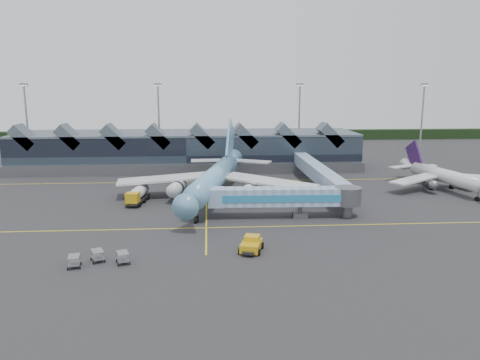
{
  "coord_description": "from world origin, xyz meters",
  "views": [
    {
      "loc": [
        0.46,
        -78.35,
        21.9
      ],
      "look_at": [
        6.17,
        4.63,
        5.0
      ],
      "focal_mm": 35.0,
      "sensor_mm": 36.0,
      "label": 1
    }
  ],
  "objects": [
    {
      "name": "regional_jet",
      "position": [
        50.15,
        16.12,
        3.08
      ],
      "size": [
        25.48,
        28.17,
        9.7
      ],
      "rotation": [
        0.0,
        0.0,
        0.19
      ],
      "color": "silver",
      "rests_on": "ground"
    },
    {
      "name": "light_masts",
      "position": [
        21.0,
        62.8,
        12.49
      ],
      "size": [
        132.4,
        42.56,
        22.45
      ],
      "color": "gray",
      "rests_on": "ground"
    },
    {
      "name": "taxi_stripes",
      "position": [
        0.0,
        10.0,
        0.01
      ],
      "size": [
        120.0,
        60.0,
        0.01
      ],
      "color": "yellow",
      "rests_on": "ground"
    },
    {
      "name": "fuel_truck",
      "position": [
        -12.86,
        8.83,
        1.72
      ],
      "size": [
        3.65,
        9.23,
        3.07
      ],
      "rotation": [
        0.0,
        0.0,
        -0.15
      ],
      "color": "black",
      "rests_on": "ground"
    },
    {
      "name": "terminal",
      "position": [
        -5.07,
        47.35,
        4.88
      ],
      "size": [
        90.0,
        22.25,
        12.52
      ],
      "color": "black",
      "rests_on": "ground"
    },
    {
      "name": "jet_bridge",
      "position": [
        14.56,
        -3.14,
        3.5
      ],
      "size": [
        25.73,
        4.57,
        5.26
      ],
      "rotation": [
        0.0,
        0.0,
        -0.03
      ],
      "color": "#769BC5",
      "rests_on": "ground"
    },
    {
      "name": "pushback_tug",
      "position": [
        6.07,
        -18.88,
        0.9
      ],
      "size": [
        3.75,
        4.94,
        2.0
      ],
      "rotation": [
        0.0,
        0.0,
        -0.27
      ],
      "color": "gold",
      "rests_on": "ground"
    },
    {
      "name": "baggage_carts",
      "position": [
        -13.37,
        -22.17,
        0.82
      ],
      "size": [
        7.49,
        4.15,
        1.46
      ],
      "rotation": [
        0.0,
        0.0,
        0.32
      ],
      "color": "gray",
      "rests_on": "ground"
    },
    {
      "name": "tree_line_far",
      "position": [
        0.0,
        110.0,
        2.0
      ],
      "size": [
        260.0,
        4.0,
        4.0
      ],
      "primitive_type": "cube",
      "color": "black",
      "rests_on": "ground"
    },
    {
      "name": "ground",
      "position": [
        0.0,
        0.0,
        0.0
      ],
      "size": [
        260.0,
        260.0,
        0.0
      ],
      "primitive_type": "plane",
      "color": "#2A2A2D",
      "rests_on": "ground"
    },
    {
      "name": "main_airliner",
      "position": [
        1.97,
        11.57,
        4.38
      ],
      "size": [
        39.44,
        46.03,
        14.89
      ],
      "rotation": [
        0.0,
        0.0,
        -0.21
      ],
      "color": "#5E9CBE",
      "rests_on": "ground"
    }
  ]
}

